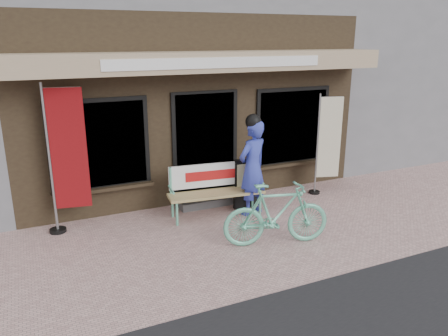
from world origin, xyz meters
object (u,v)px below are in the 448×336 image
bicycle (276,214)px  nobori_red (66,157)px  nobori_cream (327,143)px  menu_stand (246,183)px  bench (215,186)px  person (252,166)px

bicycle → nobori_red: 3.52m
nobori_cream → menu_stand: bearing=-162.6°
bench → nobori_red: bearing=178.8°
nobori_cream → menu_stand: 1.98m
person → nobori_cream: bearing=-11.3°
bench → person: 0.77m
bench → person: size_ratio=0.96×
nobori_red → nobori_cream: 5.06m
menu_stand → bench: bearing=-173.3°
bench → menu_stand: menu_stand is taller
person → menu_stand: size_ratio=1.93×
person → bicycle: size_ratio=1.11×
person → menu_stand: (0.03, 0.30, -0.42)m
nobori_red → person: bearing=-0.3°
menu_stand → nobori_red: bearing=176.2°
person → nobori_red: size_ratio=0.75×
person → bicycle: bearing=-123.0°
nobori_cream → person: bearing=-153.7°
person → bicycle: (-0.26, -1.28, -0.41)m
bench → person: bearing=-14.1°
bench → bicycle: bearing=-69.3°
bench → nobori_red: size_ratio=0.72×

